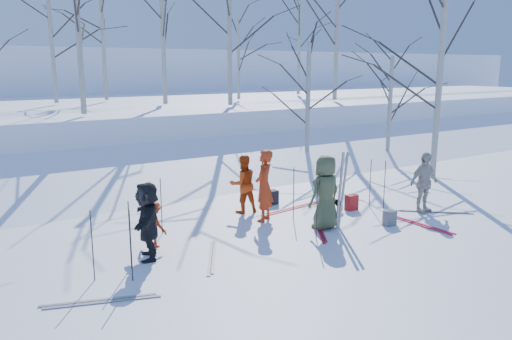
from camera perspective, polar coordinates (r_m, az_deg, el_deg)
ground at (r=11.67m, az=4.02°, el=-7.53°), size 120.00×120.00×0.00m
snow_ramp at (r=17.53m, az=-9.77°, el=-0.59°), size 70.00×9.49×4.12m
snow_plateau at (r=26.79m, az=-18.30°, el=5.07°), size 70.00×18.00×2.20m
far_hill at (r=47.31m, az=-24.94°, el=8.45°), size 90.00×30.00×6.00m
skier_olive_center at (r=12.03m, az=7.94°, el=-2.55°), size 0.92×0.64×1.80m
skier_red_north at (r=12.53m, az=0.93°, el=-1.79°), size 0.79×0.76×1.83m
skier_redor_behind at (r=13.28m, az=-1.49°, el=-1.60°), size 0.84×0.70×1.56m
skier_red_seated at (r=11.06m, az=-11.55°, el=-6.10°), size 0.59×0.74×1.01m
skier_cream_east at (r=14.02m, az=18.64°, el=-1.36°), size 0.97×0.44×1.63m
skier_grey_west at (r=10.34m, az=-12.29°, el=-5.67°), size 0.99×1.56×1.60m
dog at (r=13.70m, az=8.98°, el=-3.73°), size 0.43×0.59×0.45m
upright_ski_left at (r=12.01m, az=9.57°, el=-2.38°), size 0.09×0.16×1.90m
upright_ski_right at (r=12.10m, az=9.94°, el=-2.29°), size 0.11×0.23×1.89m
ski_pair_a at (r=14.27m, az=19.68°, el=-4.56°), size 2.08×2.10×0.02m
ski_pair_b at (r=13.08m, az=18.20°, el=-5.92°), size 0.39×1.92×0.02m
ski_pair_c at (r=10.47m, az=-5.05°, el=-9.80°), size 1.85×2.07×0.02m
ski_pair_d at (r=8.99m, az=-17.32°, el=-14.12°), size 1.35×2.02×0.02m
ski_pair_e at (r=13.87m, az=4.29°, el=-4.35°), size 0.68×1.95×0.02m
ski_pair_f at (r=12.16m, az=7.28°, el=-6.74°), size 1.91×2.08×0.02m
ski_pole_a at (r=14.20m, az=12.92°, el=-1.49°), size 0.02×0.02×1.34m
ski_pole_b at (r=14.15m, az=14.48°, el=-1.61°), size 0.02×0.02×1.34m
ski_pole_c at (r=9.59m, az=-18.19°, el=-8.22°), size 0.02×0.02×1.34m
ski_pole_d at (r=12.82m, az=4.32°, el=-2.64°), size 0.02×0.02×1.34m
ski_pole_e at (r=11.38m, az=6.96°, el=-4.57°), size 0.02×0.02×1.34m
ski_pole_f at (r=13.51m, az=0.69°, el=-1.86°), size 0.02×0.02×1.34m
ski_pole_g at (r=9.98m, az=-14.23°, el=-7.20°), size 0.02×0.02×1.34m
ski_pole_h at (r=9.39m, az=-14.10°, el=-8.42°), size 0.02×0.02×1.34m
ski_pole_i at (r=13.82m, az=0.78°, el=-1.54°), size 0.02×0.02×1.34m
ski_pole_j at (r=11.81m, az=-10.77°, el=-4.08°), size 0.02×0.02×1.34m
backpack_red at (r=13.88m, az=10.86°, el=-3.66°), size 0.32×0.22×0.42m
backpack_grey at (r=12.77m, az=15.03°, el=-5.32°), size 0.30×0.20×0.38m
backpack_dark at (r=14.20m, az=1.80°, el=-3.14°), size 0.34×0.24×0.40m
birch_plateau_b at (r=24.96m, az=-22.34°, el=13.70°), size 4.61×4.61×5.73m
birch_plateau_d at (r=21.98m, az=-3.04°, el=15.59°), size 4.97×4.97×6.24m
birch_plateau_e at (r=25.77m, az=9.23°, el=16.18°), size 5.78×5.78×7.39m
birch_plateau_f at (r=30.49m, az=4.94°, el=13.93°), size 4.55×4.55×5.65m
birch_plateau_g at (r=26.37m, az=-17.08°, el=13.98°), size 4.66×4.66×5.80m
birch_plateau_i at (r=18.80m, az=-19.68°, el=15.30°), size 4.84×4.84×6.05m
birch_plateau_j at (r=25.77m, az=-2.01°, el=12.41°), size 3.32×3.32×3.89m
birch_plateau_l at (r=22.84m, az=-10.59°, el=15.14°), size 4.90×4.90×6.14m
birch_edge_b at (r=18.34m, az=20.24°, el=9.71°), size 5.39×5.39×6.84m
birch_edge_c at (r=21.29m, az=15.03°, el=6.73°), size 3.58×3.58×4.26m
birch_edge_e at (r=19.32m, az=5.94°, el=7.27°), size 3.90×3.90×4.71m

